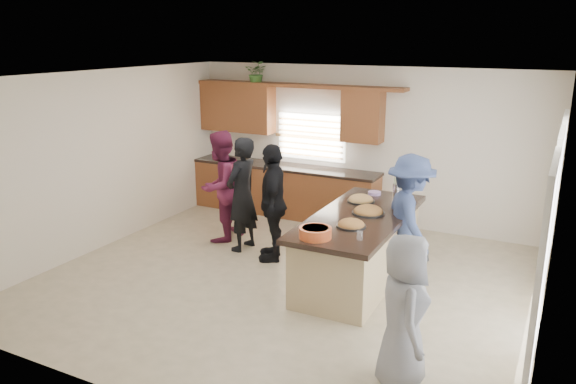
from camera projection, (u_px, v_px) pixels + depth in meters
The scene contains 18 objects.
floor at pixel (286, 280), 7.83m from camera, with size 6.50×6.50×0.00m, color beige.
room_shell at pixel (286, 147), 7.32m from camera, with size 6.52×6.02×2.81m.
back_cabinetry at pixel (283, 167), 10.57m from camera, with size 4.08×0.66×2.46m.
right_wall_glazing at pixel (550, 227), 5.95m from camera, with size 0.06×4.00×2.25m.
island at pixel (359, 249), 7.74m from camera, with size 1.17×2.71×0.95m.
platter_front at pixel (351, 225), 7.13m from camera, with size 0.38×0.38×0.15m.
platter_mid at pixel (368, 212), 7.66m from camera, with size 0.45×0.45×0.18m.
platter_back at pixel (361, 200), 8.21m from camera, with size 0.41×0.41×0.16m.
salad_bowl at pixel (315, 232), 6.74m from camera, with size 0.40×0.40×0.13m.
clear_cup at pixel (360, 236), 6.67m from camera, with size 0.07×0.07×0.11m, color white.
plate_stack at pixel (374, 193), 8.58m from camera, with size 0.19×0.19×0.05m, color #B890D1.
flower_vase at pixel (397, 180), 8.56m from camera, with size 0.14×0.14×0.43m.
potted_plant at pixel (257, 73), 10.44m from camera, with size 0.41×0.35×0.45m, color #3F762F.
woman_left_back at pixel (242, 194), 8.77m from camera, with size 0.66×0.43×1.81m, color black.
woman_left_mid at pixel (220, 186), 9.18m from camera, with size 0.89×0.69×1.83m, color maroon.
woman_left_front at pixel (273, 203), 8.38m from camera, with size 1.04×0.44×1.78m, color black.
woman_right_back at pixel (410, 220), 7.59m from camera, with size 1.16×0.67×1.80m, color navy.
woman_right_front at pixel (404, 312), 5.30m from camera, with size 0.76×0.49×1.55m, color gray.
Camera 1 is at (3.30, -6.41, 3.31)m, focal length 35.00 mm.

